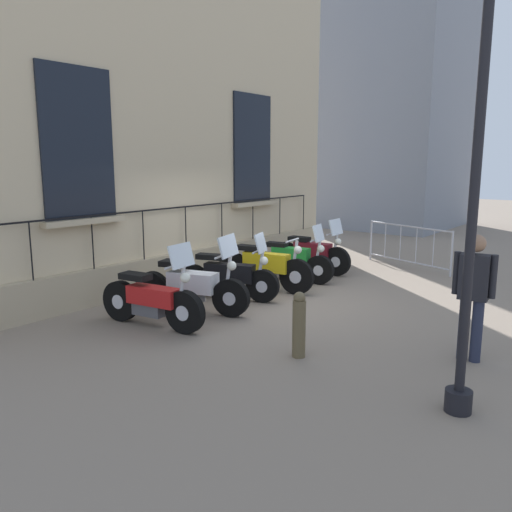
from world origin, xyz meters
TOP-DOWN VIEW (x-y plane):
  - ground_plane at (0.00, 0.00)m, footprint 60.00×60.00m
  - building_facade at (-2.55, -0.00)m, footprint 0.82×10.96m
  - motorcycle_red at (-0.38, -2.47)m, footprint 1.98×0.63m
  - motorcycle_white at (-0.47, -1.50)m, footprint 2.15×0.93m
  - motorcycle_black at (-0.53, -0.48)m, footprint 1.97×0.88m
  - motorcycle_yellow at (-0.42, 0.51)m, footprint 2.15×0.61m
  - motorcycle_green at (-0.47, 1.50)m, footprint 2.05×0.68m
  - motorcycle_maroon at (-0.56, 2.53)m, footprint 2.02×0.65m
  - lamppost at (4.32, -2.37)m, footprint 0.38×1.08m
  - crowd_barrier at (0.99, 4.50)m, footprint 2.41×0.85m
  - bollard at (2.14, -2.11)m, footprint 0.18×0.18m
  - pedestrian_standing at (3.98, -0.83)m, footprint 0.53×0.26m
  - distant_building at (-3.34, 12.22)m, footprint 5.64×5.12m

SIDE VIEW (x-z plane):
  - ground_plane at x=0.00m, z-range 0.00..0.00m
  - motorcycle_black at x=-0.53m, z-range -0.23..1.07m
  - motorcycle_green at x=-0.47m, z-range -0.21..1.07m
  - motorcycle_red at x=-0.38m, z-range -0.26..1.12m
  - motorcycle_white at x=-0.47m, z-range -0.25..1.14m
  - motorcycle_maroon at x=-0.56m, z-range -0.20..1.10m
  - bollard at x=2.14m, z-range 0.00..0.90m
  - motorcycle_yellow at x=-0.42m, z-range -0.09..1.00m
  - crowd_barrier at x=0.99m, z-range 0.04..1.09m
  - pedestrian_standing at x=3.98m, z-range 0.11..1.79m
  - building_facade at x=-2.55m, z-range -0.11..7.82m
  - lamppost at x=4.32m, z-range 1.45..6.58m
  - distant_building at x=-3.34m, z-range 0.00..10.91m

